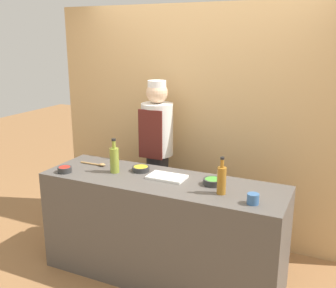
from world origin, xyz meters
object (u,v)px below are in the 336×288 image
(sauce_bowl_green, at_px, (213,181))
(cup_blue, at_px, (253,199))
(chef_center, at_px, (157,155))
(bottle_oil, at_px, (114,159))
(sauce_bowl_yellow, at_px, (141,169))
(wooden_spoon, at_px, (97,164))
(sauce_bowl_red, at_px, (65,169))
(cutting_board, at_px, (167,177))
(bottle_amber, at_px, (222,180))

(sauce_bowl_green, distance_m, cup_blue, 0.45)
(chef_center, bearing_deg, bottle_oil, -101.16)
(sauce_bowl_yellow, distance_m, bottle_oil, 0.25)
(cup_blue, bearing_deg, bottle_oil, 172.84)
(sauce_bowl_green, distance_m, bottle_oil, 0.90)
(bottle_oil, bearing_deg, wooden_spoon, 160.34)
(sauce_bowl_green, bearing_deg, chef_center, 145.70)
(sauce_bowl_red, relative_size, wooden_spoon, 0.45)
(sauce_bowl_yellow, distance_m, wooden_spoon, 0.45)
(cutting_board, xyz_separation_m, wooden_spoon, (-0.74, 0.03, 0.00))
(sauce_bowl_red, xyz_separation_m, sauce_bowl_yellow, (0.60, 0.31, -0.00))
(bottle_amber, height_order, cup_blue, bottle_amber)
(bottle_amber, bearing_deg, wooden_spoon, 172.50)
(cutting_board, xyz_separation_m, bottle_oil, (-0.48, -0.06, 0.11))
(sauce_bowl_yellow, bearing_deg, sauce_bowl_green, -3.67)
(sauce_bowl_red, bearing_deg, wooden_spoon, 62.33)
(sauce_bowl_yellow, xyz_separation_m, cutting_board, (0.29, -0.06, -0.01))
(cup_blue, distance_m, wooden_spoon, 1.55)
(sauce_bowl_yellow, xyz_separation_m, chef_center, (-0.08, 0.48, -0.02))
(cup_blue, distance_m, chef_center, 1.38)
(wooden_spoon, bearing_deg, cup_blue, -9.34)
(cup_blue, bearing_deg, sauce_bowl_yellow, 165.18)
(cup_blue, bearing_deg, sauce_bowl_red, -179.02)
(sauce_bowl_green, distance_m, sauce_bowl_yellow, 0.69)
(sauce_bowl_green, bearing_deg, sauce_bowl_red, -168.22)
(sauce_bowl_red, relative_size, sauce_bowl_green, 0.78)
(sauce_bowl_red, relative_size, cutting_board, 0.38)
(cup_blue, relative_size, chef_center, 0.05)
(bottle_oil, xyz_separation_m, wooden_spoon, (-0.26, 0.09, -0.11))
(sauce_bowl_green, bearing_deg, bottle_oil, -174.79)
(sauce_bowl_green, xyz_separation_m, cutting_board, (-0.40, -0.02, -0.02))
(chef_center, bearing_deg, wooden_spoon, -126.26)
(sauce_bowl_red, xyz_separation_m, bottle_amber, (1.41, 0.11, 0.09))
(sauce_bowl_green, xyz_separation_m, bottle_oil, (-0.89, -0.08, 0.09))
(cutting_board, relative_size, chef_center, 0.19)
(sauce_bowl_green, relative_size, cup_blue, 1.82)
(bottle_amber, xyz_separation_m, cup_blue, (0.26, -0.09, -0.08))
(sauce_bowl_red, height_order, sauce_bowl_yellow, sauce_bowl_red)
(cutting_board, bearing_deg, sauce_bowl_red, -164.28)
(sauce_bowl_red, xyz_separation_m, sauce_bowl_green, (1.29, 0.27, -0.00))
(sauce_bowl_yellow, bearing_deg, wooden_spoon, -175.75)
(sauce_bowl_green, relative_size, sauce_bowl_yellow, 1.02)
(sauce_bowl_yellow, bearing_deg, sauce_bowl_red, -152.33)
(sauce_bowl_green, relative_size, wooden_spoon, 0.58)
(sauce_bowl_yellow, height_order, bottle_amber, bottle_amber)
(cup_blue, bearing_deg, bottle_amber, 162.19)
(sauce_bowl_red, xyz_separation_m, wooden_spoon, (0.15, 0.28, -0.01))
(sauce_bowl_yellow, xyz_separation_m, bottle_amber, (0.81, -0.20, 0.09))
(sauce_bowl_green, bearing_deg, bottle_amber, -52.41)
(cutting_board, distance_m, chef_center, 0.65)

